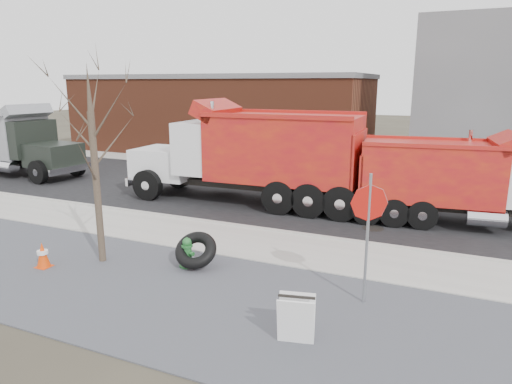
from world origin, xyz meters
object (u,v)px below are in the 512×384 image
at_px(dump_truck_grey, 11,139).
at_px(truck_tire, 196,250).
at_px(dump_truck_red_a, 459,179).
at_px(fire_hydrant, 187,254).
at_px(stop_sign, 368,217).
at_px(sandwich_board, 296,319).
at_px(dump_truck_red_b, 253,152).

bearing_deg(dump_truck_grey, truck_tire, -19.53).
distance_m(truck_tire, dump_truck_red_a, 9.18).
height_order(fire_hydrant, stop_sign, stop_sign).
distance_m(truck_tire, dump_truck_grey, 17.07).
xyz_separation_m(sandwich_board, dump_truck_grey, (-19.00, 9.45, 1.35)).
relative_size(fire_hydrant, dump_truck_red_b, 0.08).
relative_size(fire_hydrant, stop_sign, 0.28).
height_order(dump_truck_red_a, dump_truck_grey, dump_truck_grey).
relative_size(sandwich_board, dump_truck_red_b, 0.10).
distance_m(sandwich_board, dump_truck_grey, 21.26).
bearing_deg(fire_hydrant, sandwich_board, -16.20).
height_order(fire_hydrant, dump_truck_red_b, dump_truck_red_b).
distance_m(fire_hydrant, sandwich_board, 4.39).
bearing_deg(sandwich_board, dump_truck_red_b, 105.96).
bearing_deg(sandwich_board, dump_truck_red_a, 61.58).
height_order(stop_sign, sandwich_board, stop_sign).
relative_size(stop_sign, dump_truck_red_a, 0.37).
height_order(dump_truck_red_b, dump_truck_grey, dump_truck_red_b).
xyz_separation_m(fire_hydrant, stop_sign, (4.60, -0.16, 1.59)).
relative_size(fire_hydrant, dump_truck_red_a, 0.10).
distance_m(dump_truck_red_a, dump_truck_grey, 21.58).
relative_size(fire_hydrant, truck_tire, 0.64).
height_order(truck_tire, dump_truck_red_b, dump_truck_red_b).
xyz_separation_m(truck_tire, dump_truck_grey, (-15.47, 7.10, 1.37)).
height_order(fire_hydrant, sandwich_board, sandwich_board).
bearing_deg(stop_sign, dump_truck_red_b, 125.78).
relative_size(stop_sign, sandwich_board, 3.09).
xyz_separation_m(fire_hydrant, sandwich_board, (3.76, -2.27, 0.12)).
distance_m(dump_truck_red_b, dump_truck_grey, 14.11).
bearing_deg(dump_truck_grey, sandwich_board, -21.31).
bearing_deg(dump_truck_grey, stop_sign, -15.16).
distance_m(fire_hydrant, stop_sign, 4.87).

